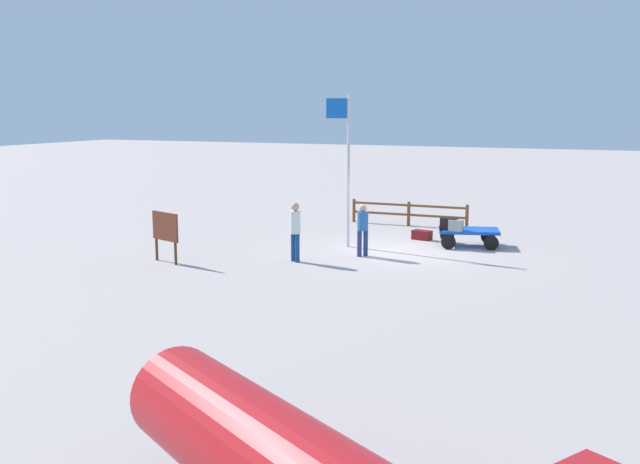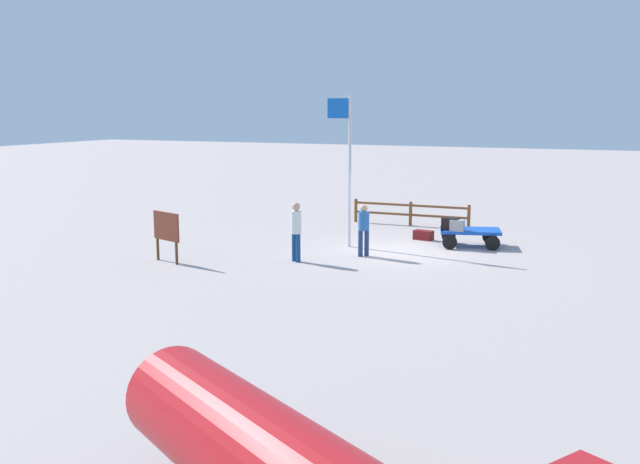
{
  "view_description": "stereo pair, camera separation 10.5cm",
  "coord_description": "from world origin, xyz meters",
  "px_view_note": "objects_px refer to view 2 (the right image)",
  "views": [
    {
      "loc": [
        -6.47,
        21.37,
        4.45
      ],
      "look_at": [
        0.03,
        6.0,
        1.57
      ],
      "focal_mm": 40.85,
      "sensor_mm": 36.0,
      "label": 1
    },
    {
      "loc": [
        -6.57,
        21.33,
        4.45
      ],
      "look_at": [
        0.03,
        6.0,
        1.57
      ],
      "focal_mm": 40.85,
      "sensor_mm": 36.0,
      "label": 2
    }
  ],
  "objects_px": {
    "worker_lead": "(296,228)",
    "signboard": "(166,229)",
    "suitcase_navy": "(457,225)",
    "worker_trailing": "(364,226)",
    "flagpole": "(347,158)",
    "suitcase_dark": "(423,235)",
    "luggage_cart": "(469,233)",
    "suitcase_maroon": "(450,224)"
  },
  "relations": [
    {
      "from": "suitcase_dark",
      "to": "flagpole",
      "type": "bearing_deg",
      "value": 47.25
    },
    {
      "from": "suitcase_maroon",
      "to": "worker_lead",
      "type": "relative_size",
      "value": 0.3
    },
    {
      "from": "luggage_cart",
      "to": "signboard",
      "type": "relative_size",
      "value": 1.45
    },
    {
      "from": "worker_trailing",
      "to": "flagpole",
      "type": "relative_size",
      "value": 0.33
    },
    {
      "from": "worker_lead",
      "to": "flagpole",
      "type": "height_order",
      "value": "flagpole"
    },
    {
      "from": "suitcase_navy",
      "to": "worker_lead",
      "type": "relative_size",
      "value": 0.26
    },
    {
      "from": "flagpole",
      "to": "signboard",
      "type": "height_order",
      "value": "flagpole"
    },
    {
      "from": "suitcase_maroon",
      "to": "suitcase_dark",
      "type": "height_order",
      "value": "suitcase_maroon"
    },
    {
      "from": "worker_trailing",
      "to": "flagpole",
      "type": "height_order",
      "value": "flagpole"
    },
    {
      "from": "suitcase_dark",
      "to": "worker_lead",
      "type": "distance_m",
      "value": 5.54
    },
    {
      "from": "luggage_cart",
      "to": "worker_lead",
      "type": "height_order",
      "value": "worker_lead"
    },
    {
      "from": "suitcase_maroon",
      "to": "signboard",
      "type": "xyz_separation_m",
      "value": [
        6.99,
        5.52,
        0.2
      ]
    },
    {
      "from": "suitcase_navy",
      "to": "signboard",
      "type": "relative_size",
      "value": 0.31
    },
    {
      "from": "suitcase_navy",
      "to": "worker_trailing",
      "type": "bearing_deg",
      "value": 45.2
    },
    {
      "from": "worker_lead",
      "to": "suitcase_maroon",
      "type": "bearing_deg",
      "value": -132.24
    },
    {
      "from": "luggage_cart",
      "to": "suitcase_maroon",
      "type": "xyz_separation_m",
      "value": [
        0.54,
        0.37,
        0.34
      ]
    },
    {
      "from": "signboard",
      "to": "suitcase_maroon",
      "type": "bearing_deg",
      "value": -141.69
    },
    {
      "from": "worker_trailing",
      "to": "flagpole",
      "type": "distance_m",
      "value": 2.53
    },
    {
      "from": "suitcase_navy",
      "to": "flagpole",
      "type": "height_order",
      "value": "flagpole"
    },
    {
      "from": "luggage_cart",
      "to": "suitcase_maroon",
      "type": "distance_m",
      "value": 0.74
    },
    {
      "from": "suitcase_maroon",
      "to": "flagpole",
      "type": "xyz_separation_m",
      "value": [
        3.09,
        1.2,
        2.09
      ]
    },
    {
      "from": "suitcase_navy",
      "to": "signboard",
      "type": "bearing_deg",
      "value": 36.62
    },
    {
      "from": "luggage_cart",
      "to": "flagpole",
      "type": "relative_size",
      "value": 0.44
    },
    {
      "from": "worker_lead",
      "to": "suitcase_navy",
      "type": "bearing_deg",
      "value": -135.2
    },
    {
      "from": "luggage_cart",
      "to": "worker_trailing",
      "type": "bearing_deg",
      "value": 47.51
    },
    {
      "from": "suitcase_maroon",
      "to": "suitcase_dark",
      "type": "relative_size",
      "value": 0.75
    },
    {
      "from": "luggage_cart",
      "to": "signboard",
      "type": "height_order",
      "value": "signboard"
    },
    {
      "from": "luggage_cart",
      "to": "suitcase_dark",
      "type": "xyz_separation_m",
      "value": [
        1.67,
        -0.56,
        -0.26
      ]
    },
    {
      "from": "worker_lead",
      "to": "worker_trailing",
      "type": "xyz_separation_m",
      "value": [
        -1.54,
        -1.5,
        -0.08
      ]
    },
    {
      "from": "worker_lead",
      "to": "signboard",
      "type": "distance_m",
      "value": 3.74
    },
    {
      "from": "worker_trailing",
      "to": "flagpole",
      "type": "bearing_deg",
      "value": -50.68
    },
    {
      "from": "luggage_cart",
      "to": "flagpole",
      "type": "height_order",
      "value": "flagpole"
    },
    {
      "from": "luggage_cart",
      "to": "flagpole",
      "type": "xyz_separation_m",
      "value": [
        3.64,
        1.57,
        2.42
      ]
    },
    {
      "from": "worker_lead",
      "to": "luggage_cart",
      "type": "bearing_deg",
      "value": -133.68
    },
    {
      "from": "suitcase_dark",
      "to": "signboard",
      "type": "xyz_separation_m",
      "value": [
        5.86,
        6.45,
        0.8
      ]
    },
    {
      "from": "flagpole",
      "to": "luggage_cart",
      "type": "bearing_deg",
      "value": -156.68
    },
    {
      "from": "suitcase_maroon",
      "to": "worker_lead",
      "type": "distance_m",
      "value": 5.35
    },
    {
      "from": "suitcase_navy",
      "to": "luggage_cart",
      "type": "bearing_deg",
      "value": -119.53
    },
    {
      "from": "suitcase_maroon",
      "to": "flagpole",
      "type": "distance_m",
      "value": 3.92
    },
    {
      "from": "suitcase_navy",
      "to": "suitcase_maroon",
      "type": "bearing_deg",
      "value": -29.19
    },
    {
      "from": "flagpole",
      "to": "signboard",
      "type": "relative_size",
      "value": 3.28
    },
    {
      "from": "luggage_cart",
      "to": "suitcase_navy",
      "type": "distance_m",
      "value": 0.67
    }
  ]
}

